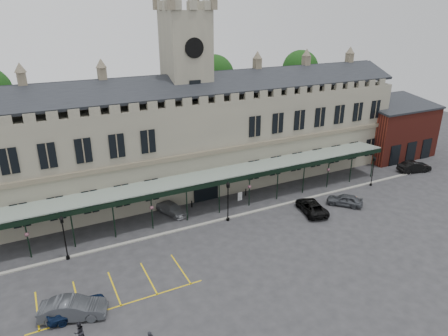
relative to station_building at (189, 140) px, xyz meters
name	(u,v)px	position (x,y,z in m)	size (l,w,h in m)	color
ground	(251,242)	(0.00, -15.91, -6.47)	(140.00, 140.00, 0.00)	#29292C
station_building	(189,140)	(0.00, 0.00, 0.00)	(60.00, 10.36, 17.30)	slate
clock_tower	(187,88)	(0.00, 0.09, 6.64)	(5.60, 5.60, 24.80)	slate
canopy	(218,193)	(0.00, -8.45, -4.06)	(50.00, 4.10, 4.30)	#8C9E93
brick_annex	(393,130)	(34.00, -2.94, -2.31)	(12.40, 8.36, 9.23)	#5C1D16
kerb	(226,218)	(0.00, -10.41, -6.41)	(60.00, 0.40, 0.12)	gray
parking_markings	(116,292)	(-14.00, -17.41, -6.47)	(16.00, 6.00, 0.01)	gold
tree_behind_mid	(214,76)	(8.00, 9.09, 6.35)	(6.00, 6.00, 16.00)	#332314
tree_behind_right	(300,70)	(24.00, 9.09, 6.35)	(6.00, 6.00, 16.00)	#332314
lamp_post_left	(64,234)	(-16.93, -10.59, -3.74)	(0.44, 0.44, 4.60)	black
lamp_post_mid	(228,198)	(0.02, -10.83, -3.64)	(0.45, 0.45, 4.77)	black
lamp_post_right	(373,168)	(21.64, -11.01, -4.00)	(0.39, 0.39, 4.16)	black
traffic_cone	(356,199)	(16.36, -13.65, -6.12)	(0.44, 0.44, 0.70)	#EB5007
sign_board	(240,196)	(3.73, -6.95, -5.94)	(0.64, 0.12, 1.09)	black
bollard_left	(192,204)	(-2.32, -5.97, -6.06)	(0.15, 0.15, 0.82)	black
bollard_right	(246,192)	(5.07, -6.04, -6.02)	(0.16, 0.16, 0.90)	black
car_left_a	(77,307)	(-17.20, -18.86, -5.71)	(1.79, 4.45, 1.52)	#0C1A38
car_left_b	(73,309)	(-17.50, -18.99, -5.65)	(1.73, 4.97, 1.64)	#3E4247
car_taxi	(172,209)	(-5.00, -6.41, -5.84)	(1.77, 4.35, 1.26)	gray
car_van	(311,207)	(9.59, -13.47, -5.76)	(2.36, 5.11, 1.42)	black
car_right_a	(345,200)	(14.31, -13.87, -5.75)	(1.69, 4.20, 1.43)	#3E4247
car_right_b	(414,167)	(31.00, -10.18, -5.68)	(1.67, 4.79, 1.58)	black
person_b	(79,332)	(-17.42, -21.62, -5.68)	(0.77, 0.60, 1.58)	black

